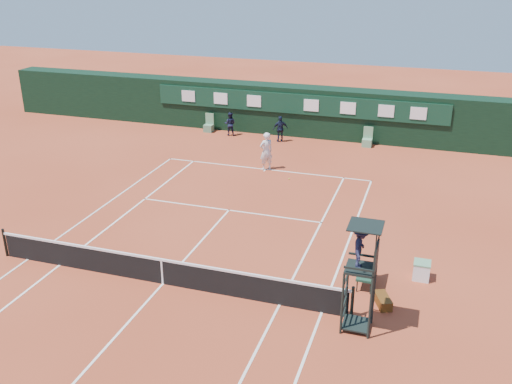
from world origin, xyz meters
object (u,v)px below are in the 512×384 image
at_px(umpire_chair, 361,255).
at_px(cooler, 422,270).
at_px(player, 266,151).
at_px(player_bench, 370,269).
at_px(tennis_net, 162,271).

distance_m(umpire_chair, cooler, 4.46).
bearing_deg(player, umpire_chair, 73.32).
xyz_separation_m(player_bench, cooler, (1.65, 0.96, -0.27)).
xyz_separation_m(player_bench, player, (-6.65, 9.81, 0.40)).
height_order(tennis_net, cooler, tennis_net).
bearing_deg(player_bench, player, 124.11).
xyz_separation_m(umpire_chair, cooler, (1.70, 3.53, -2.13)).
bearing_deg(player, tennis_net, 45.20).
xyz_separation_m(tennis_net, player_bench, (6.66, 2.09, 0.09)).
relative_size(umpire_chair, player_bench, 2.85).
distance_m(tennis_net, cooler, 8.85).
relative_size(player_bench, player, 0.60).
distance_m(player_bench, player, 11.86).
height_order(umpire_chair, player, umpire_chair).
height_order(tennis_net, player_bench, same).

